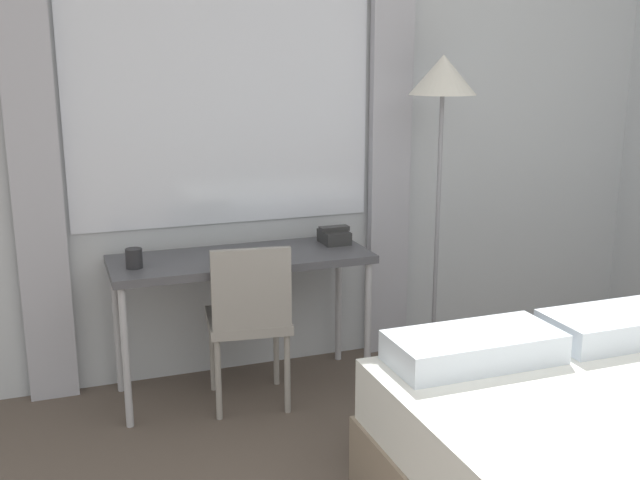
{
  "coord_description": "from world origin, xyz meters",
  "views": [
    {
      "loc": [
        -1.35,
        -0.76,
        1.73
      ],
      "look_at": [
        -0.17,
        2.45,
        0.89
      ],
      "focal_mm": 42.0,
      "sensor_mm": 36.0,
      "label": 1
    }
  ],
  "objects_px": {
    "standing_lamp": "(442,108)",
    "telephone": "(334,236)",
    "desk": "(241,268)",
    "book": "(238,255)",
    "mug": "(134,258)",
    "desk_chair": "(249,314)"
  },
  "relations": [
    {
      "from": "desk",
      "to": "standing_lamp",
      "type": "distance_m",
      "value": 1.34
    },
    {
      "from": "telephone",
      "to": "mug",
      "type": "relative_size",
      "value": 1.86
    },
    {
      "from": "desk",
      "to": "standing_lamp",
      "type": "xyz_separation_m",
      "value": [
        1.08,
        -0.1,
        0.79
      ]
    },
    {
      "from": "telephone",
      "to": "book",
      "type": "relative_size",
      "value": 0.7
    },
    {
      "from": "desk_chair",
      "to": "mug",
      "type": "height_order",
      "value": "desk_chair"
    },
    {
      "from": "mug",
      "to": "book",
      "type": "bearing_deg",
      "value": 1.14
    },
    {
      "from": "desk_chair",
      "to": "telephone",
      "type": "bearing_deg",
      "value": 34.45
    },
    {
      "from": "desk",
      "to": "mug",
      "type": "distance_m",
      "value": 0.55
    },
    {
      "from": "standing_lamp",
      "to": "desk_chair",
      "type": "bearing_deg",
      "value": -174.42
    },
    {
      "from": "mug",
      "to": "standing_lamp",
      "type": "bearing_deg",
      "value": -1.65
    },
    {
      "from": "standing_lamp",
      "to": "mug",
      "type": "height_order",
      "value": "standing_lamp"
    },
    {
      "from": "book",
      "to": "mug",
      "type": "bearing_deg",
      "value": -178.86
    },
    {
      "from": "desk_chair",
      "to": "mug",
      "type": "distance_m",
      "value": 0.62
    },
    {
      "from": "desk",
      "to": "mug",
      "type": "bearing_deg",
      "value": -174.8
    },
    {
      "from": "telephone",
      "to": "desk",
      "type": "bearing_deg",
      "value": -171.46
    },
    {
      "from": "standing_lamp",
      "to": "telephone",
      "type": "height_order",
      "value": "standing_lamp"
    },
    {
      "from": "desk",
      "to": "mug",
      "type": "relative_size",
      "value": 13.84
    },
    {
      "from": "desk_chair",
      "to": "book",
      "type": "distance_m",
      "value": 0.31
    },
    {
      "from": "standing_lamp",
      "to": "desk",
      "type": "bearing_deg",
      "value": 174.92
    },
    {
      "from": "standing_lamp",
      "to": "telephone",
      "type": "bearing_deg",
      "value": 161.66
    },
    {
      "from": "desk_chair",
      "to": "standing_lamp",
      "type": "relative_size",
      "value": 0.49
    },
    {
      "from": "desk",
      "to": "desk_chair",
      "type": "bearing_deg",
      "value": -94.84
    }
  ]
}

